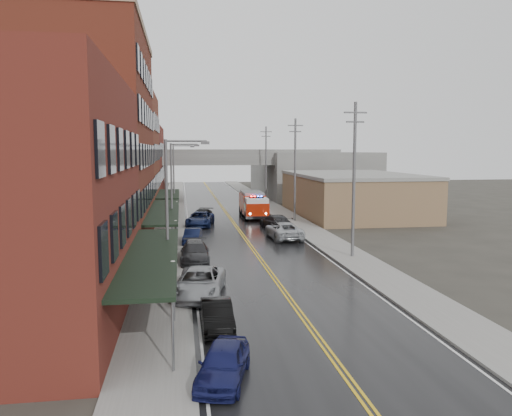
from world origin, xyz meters
TOP-DOWN VIEW (x-y plane):
  - ground at (0.00, 0.00)m, footprint 220.00×220.00m
  - road at (0.00, 30.00)m, footprint 11.00×160.00m
  - sidewalk_left at (-7.30, 30.00)m, footprint 3.00×160.00m
  - sidewalk_right at (7.30, 30.00)m, footprint 3.00×160.00m
  - curb_left at (-5.65, 30.00)m, footprint 0.30×160.00m
  - curb_right at (5.65, 30.00)m, footprint 0.30×160.00m
  - brick_building_a at (-13.30, 4.00)m, footprint 9.00×18.00m
  - brick_building_b at (-13.30, 23.00)m, footprint 9.00×20.00m
  - brick_building_c at (-13.30, 40.50)m, footprint 9.00×15.00m
  - brick_building_far at (-13.30, 58.00)m, footprint 9.00×20.00m
  - tan_building at (16.00, 40.00)m, footprint 14.00×22.00m
  - right_far_block at (18.00, 70.00)m, footprint 18.00×30.00m
  - awning_0 at (-7.49, 4.00)m, footprint 2.60×16.00m
  - awning_1 at (-7.49, 23.00)m, footprint 2.60×18.00m
  - awning_2 at (-7.49, 40.50)m, footprint 2.60×13.00m
  - globe_lamp_0 at (-6.40, 2.00)m, footprint 0.44×0.44m
  - globe_lamp_1 at (-6.40, 16.00)m, footprint 0.44×0.44m
  - globe_lamp_2 at (-6.40, 30.00)m, footprint 0.44×0.44m
  - street_lamp_0 at (-6.55, 8.00)m, footprint 2.64×0.22m
  - street_lamp_1 at (-6.55, 24.00)m, footprint 2.64×0.22m
  - street_lamp_2 at (-6.55, 40.00)m, footprint 2.64×0.22m
  - utility_pole_0 at (7.20, 15.00)m, footprint 1.80×0.24m
  - utility_pole_1 at (7.20, 35.00)m, footprint 1.80×0.24m
  - utility_pole_2 at (7.20, 55.00)m, footprint 1.80×0.24m
  - overpass at (0.00, 62.00)m, footprint 40.00×10.00m
  - fire_truck at (2.92, 39.31)m, footprint 3.61×8.73m
  - parked_car_left_0 at (-4.54, -4.41)m, footprint 2.64×4.32m
  - parked_car_left_1 at (-4.39, 0.95)m, footprint 1.44×4.05m
  - parked_car_left_2 at (-5.00, 6.38)m, footprint 3.59×6.13m
  - parked_car_left_3 at (-5.00, 15.13)m, footprint 2.27×5.27m
  - parked_car_left_4 at (-5.00, 16.81)m, footprint 1.79×4.30m
  - parked_car_left_5 at (-5.00, 22.85)m, footprint 1.93×4.21m
  - parked_car_left_6 at (-3.92, 33.20)m, footprint 3.64×6.15m
  - parked_car_left_7 at (-3.60, 36.67)m, footprint 3.34×5.34m
  - parked_car_right_0 at (3.60, 23.94)m, footprint 3.00×6.03m
  - parked_car_right_1 at (3.95, 29.99)m, footprint 3.03×5.70m
  - parked_car_right_2 at (3.60, 42.74)m, footprint 2.16×4.48m
  - parked_car_right_3 at (5.00, 50.31)m, footprint 2.10×4.21m

SIDE VIEW (x-z plane):
  - ground at x=0.00m, z-range 0.00..0.00m
  - road at x=0.00m, z-range 0.00..0.02m
  - sidewalk_left at x=-7.30m, z-range 0.00..0.15m
  - sidewalk_right at x=7.30m, z-range 0.00..0.15m
  - curb_left at x=-5.65m, z-range 0.00..0.15m
  - curb_right at x=5.65m, z-range 0.00..0.15m
  - parked_car_right_3 at x=5.00m, z-range 0.00..1.32m
  - parked_car_left_1 at x=-4.39m, z-range 0.00..1.33m
  - parked_car_left_5 at x=-5.00m, z-range 0.00..1.34m
  - parked_car_left_0 at x=-4.54m, z-range 0.00..1.37m
  - parked_car_left_7 at x=-3.60m, z-range 0.00..1.44m
  - parked_car_left_4 at x=-5.00m, z-range 0.00..1.45m
  - parked_car_right_2 at x=3.60m, z-range 0.00..1.48m
  - parked_car_left_3 at x=-5.00m, z-range 0.00..1.51m
  - parked_car_right_1 at x=3.95m, z-range 0.00..1.57m
  - parked_car_left_2 at x=-5.00m, z-range 0.00..1.60m
  - parked_car_left_6 at x=-3.92m, z-range 0.00..1.60m
  - parked_car_right_0 at x=3.60m, z-range 0.00..1.64m
  - fire_truck at x=2.92m, z-range 0.13..3.30m
  - globe_lamp_0 at x=-6.40m, z-range 0.75..3.87m
  - globe_lamp_1 at x=-6.40m, z-range 0.75..3.87m
  - globe_lamp_2 at x=-6.40m, z-range 0.75..3.87m
  - tan_building at x=16.00m, z-range 0.00..5.00m
  - awning_2 at x=-7.49m, z-range 1.44..4.53m
  - awning_0 at x=-7.49m, z-range 1.44..4.53m
  - awning_1 at x=-7.49m, z-range 1.44..4.53m
  - right_far_block at x=18.00m, z-range 0.00..8.00m
  - street_lamp_0 at x=-6.55m, z-range 0.69..9.69m
  - street_lamp_1 at x=-6.55m, z-range 0.69..9.69m
  - street_lamp_2 at x=-6.55m, z-range 0.69..9.69m
  - overpass at x=0.00m, z-range 2.24..9.74m
  - brick_building_a at x=-13.30m, z-range 0.00..12.00m
  - brick_building_far at x=-13.30m, z-range 0.00..12.00m
  - utility_pole_0 at x=7.20m, z-range 0.31..12.31m
  - utility_pole_1 at x=7.20m, z-range 0.31..12.31m
  - utility_pole_2 at x=7.20m, z-range 0.31..12.31m
  - brick_building_c at x=-13.30m, z-range 0.00..15.00m
  - brick_building_b at x=-13.30m, z-range 0.00..18.00m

